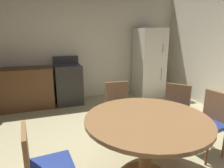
# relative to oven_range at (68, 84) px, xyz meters

# --- Properties ---
(wall_back) EXTENTS (5.74, 0.12, 2.70)m
(wall_back) POSITION_rel_oven_range_xyz_m (0.26, 0.40, 0.88)
(wall_back) COLOR silver
(wall_back) RESTS_ON ground
(kitchen_counter) EXTENTS (1.96, 0.60, 0.90)m
(kitchen_counter) POSITION_rel_oven_range_xyz_m (-1.33, -0.00, -0.02)
(kitchen_counter) COLOR brown
(kitchen_counter) RESTS_ON ground
(oven_range) EXTENTS (0.60, 0.60, 1.10)m
(oven_range) POSITION_rel_oven_range_xyz_m (0.00, 0.00, 0.00)
(oven_range) COLOR #2D2B28
(oven_range) RESTS_ON ground
(refrigerator) EXTENTS (0.68, 0.68, 1.76)m
(refrigerator) POSITION_rel_oven_range_xyz_m (2.11, -0.05, 0.41)
(refrigerator) COLOR silver
(refrigerator) RESTS_ON ground
(dining_table) EXTENTS (1.33, 1.33, 0.76)m
(dining_table) POSITION_rel_oven_range_xyz_m (0.46, -2.91, 0.14)
(dining_table) COLOR olive
(dining_table) RESTS_ON ground
(chair_northeast) EXTENTS (0.56, 0.56, 0.87)m
(chair_northeast) POSITION_rel_oven_range_xyz_m (1.31, -2.26, 0.03)
(chair_northeast) COLOR olive
(chair_northeast) RESTS_ON ground
(chair_east) EXTENTS (0.46, 0.46, 0.87)m
(chair_east) POSITION_rel_oven_range_xyz_m (1.52, -2.74, 0.03)
(chair_east) COLOR olive
(chair_east) RESTS_ON ground
(chair_west) EXTENTS (0.43, 0.43, 0.87)m
(chair_west) POSITION_rel_oven_range_xyz_m (-0.61, -3.00, 0.03)
(chair_west) COLOR olive
(chair_west) RESTS_ON ground
(chair_north) EXTENTS (0.43, 0.43, 0.87)m
(chair_north) POSITION_rel_oven_range_xyz_m (0.55, -1.84, 0.03)
(chair_north) COLOR olive
(chair_north) RESTS_ON ground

